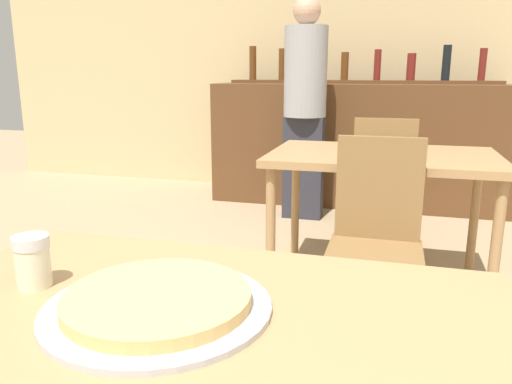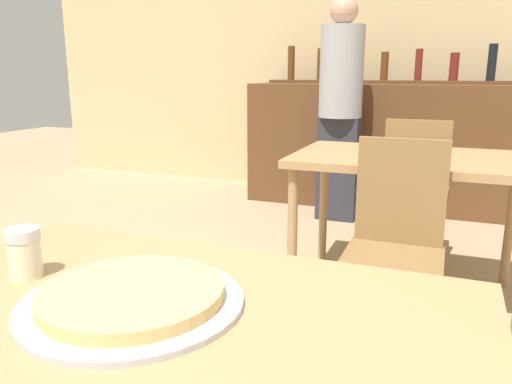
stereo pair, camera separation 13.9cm
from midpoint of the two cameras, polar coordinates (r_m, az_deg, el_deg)
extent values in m
cube|color=#D1B784|center=(5.10, 17.59, 15.31)|extent=(8.00, 0.05, 2.80)
cube|color=#A87F51|center=(0.94, -6.17, -14.80)|extent=(1.16, 0.73, 0.04)
cylinder|color=#A87F51|center=(1.61, -17.92, -18.11)|extent=(0.05, 0.05, 0.72)
cube|color=#A87F51|center=(2.71, 18.71, 3.54)|extent=(1.18, 0.78, 0.04)
cylinder|color=#A87F51|center=(2.57, 5.72, -5.24)|extent=(0.05, 0.05, 0.73)
cylinder|color=#A87F51|center=(3.18, 8.96, -1.63)|extent=(0.05, 0.05, 0.73)
cylinder|color=#A87F51|center=(3.14, 28.19, -3.30)|extent=(0.05, 0.05, 0.73)
cube|color=brown|center=(4.63, 16.37, 4.99)|extent=(2.60, 0.56, 1.09)
cube|color=brown|center=(4.73, 16.99, 11.92)|extent=(2.39, 0.24, 0.03)
cylinder|color=#5B3314|center=(4.92, 4.88, 14.47)|extent=(0.07, 0.07, 0.31)
cylinder|color=#5B3314|center=(4.84, 8.28, 14.25)|extent=(0.07, 0.07, 0.29)
cylinder|color=#5B3314|center=(4.78, 11.77, 14.18)|extent=(0.06, 0.06, 0.30)
cylinder|color=#5B3314|center=(4.74, 15.32, 13.71)|extent=(0.07, 0.07, 0.25)
cylinder|color=maroon|center=(4.72, 18.93, 13.60)|extent=(0.06, 0.06, 0.27)
cylinder|color=maroon|center=(4.71, 22.52, 13.09)|extent=(0.08, 0.08, 0.23)
cylinder|color=black|center=(4.72, 26.17, 13.15)|extent=(0.07, 0.07, 0.30)
cube|color=olive|center=(2.17, 17.15, -7.46)|extent=(0.40, 0.40, 0.04)
cube|color=olive|center=(2.27, 17.95, 0.03)|extent=(0.38, 0.04, 0.46)
cylinder|color=olive|center=(2.12, 11.62, -14.26)|extent=(0.03, 0.03, 0.41)
cylinder|color=olive|center=(2.11, 21.09, -15.20)|extent=(0.03, 0.03, 0.41)
cylinder|color=olive|center=(2.43, 13.04, -10.66)|extent=(0.03, 0.03, 0.41)
cylinder|color=olive|center=(2.41, 21.20, -11.43)|extent=(0.03, 0.03, 0.41)
cube|color=olive|center=(3.40, 18.90, -0.05)|extent=(0.40, 0.40, 0.04)
cube|color=olive|center=(3.17, 19.07, 3.62)|extent=(0.38, 0.04, 0.46)
cylinder|color=olive|center=(3.62, 21.45, -3.16)|extent=(0.03, 0.03, 0.41)
cylinder|color=olive|center=(3.63, 16.09, -2.69)|extent=(0.03, 0.03, 0.41)
cylinder|color=olive|center=(3.29, 21.40, -4.76)|extent=(0.03, 0.03, 0.41)
cylinder|color=olive|center=(3.30, 15.50, -4.24)|extent=(0.03, 0.03, 0.41)
cylinder|color=#B7B7BC|center=(0.97, -9.89, -12.42)|extent=(0.42, 0.42, 0.01)
cylinder|color=#E0B266|center=(0.96, -9.93, -11.45)|extent=(0.34, 0.34, 0.02)
cylinder|color=beige|center=(1.14, -21.81, -7.09)|extent=(0.07, 0.07, 0.08)
cylinder|color=silver|center=(1.13, -22.05, -4.54)|extent=(0.07, 0.07, 0.02)
cube|color=#2D2D38|center=(4.14, 10.28, 2.61)|extent=(0.32, 0.18, 0.84)
cylinder|color=#9E9EA3|center=(4.06, 10.75, 13.32)|extent=(0.34, 0.34, 0.70)
sphere|color=tan|center=(4.09, 11.04, 19.74)|extent=(0.22, 0.22, 0.22)
camera|label=1|loc=(0.07, -87.14, 0.69)|focal=35.00mm
camera|label=2|loc=(0.07, 92.86, -0.69)|focal=35.00mm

